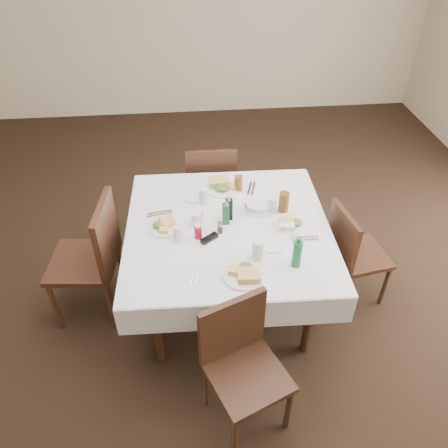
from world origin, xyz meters
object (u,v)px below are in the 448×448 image
at_px(ketchup_bottle, 198,232).
at_px(water_n, 204,195).
at_px(chair_south, 241,357).
at_px(water_s, 258,250).
at_px(oil_cruet_dark, 229,208).
at_px(green_bottle, 297,253).
at_px(bread_basket, 258,206).
at_px(water_w, 178,233).
at_px(oil_cruet_green, 226,213).
at_px(chair_east, 351,250).
at_px(water_e, 272,205).
at_px(coffee_mug, 197,218).
at_px(dining_table, 228,234).
at_px(chair_west, 94,254).
at_px(chair_north, 211,183).

bearing_deg(ketchup_bottle, water_n, 81.06).
bearing_deg(chair_south, water_s, 72.61).
xyz_separation_m(oil_cruet_dark, green_bottle, (0.37, -0.52, 0.01)).
height_order(water_n, bread_basket, water_n).
bearing_deg(water_w, water_n, 64.03).
distance_m(bread_basket, oil_cruet_green, 0.29).
height_order(chair_east, ketchup_bottle, ketchup_bottle).
relative_size(water_n, bread_basket, 0.65).
relative_size(chair_south, oil_cruet_green, 4.35).
relative_size(water_s, water_e, 1.21).
height_order(water_w, oil_cruet_green, oil_cruet_green).
height_order(water_s, bread_basket, water_s).
relative_size(water_s, green_bottle, 0.64).
xyz_separation_m(oil_cruet_dark, coffee_mug, (-0.23, -0.03, -0.05)).
bearing_deg(water_e, dining_table, -158.72).
distance_m(chair_east, ketchup_bottle, 1.19).
bearing_deg(ketchup_bottle, water_s, -33.29).
xyz_separation_m(water_n, bread_basket, (0.39, -0.13, -0.03)).
xyz_separation_m(chair_south, chair_east, (0.94, 0.86, -0.03)).
bearing_deg(green_bottle, chair_west, 161.42).
xyz_separation_m(water_n, coffee_mug, (-0.06, -0.24, -0.02)).
height_order(chair_east, oil_cruet_dark, oil_cruet_dark).
height_order(chair_south, bread_basket, chair_south).
relative_size(water_e, bread_basket, 0.60).
bearing_deg(oil_cruet_dark, chair_south, -91.93).
bearing_deg(dining_table, chair_east, -1.79).
height_order(dining_table, water_e, water_e).
relative_size(water_e, coffee_mug, 0.97).
bearing_deg(green_bottle, oil_cruet_dark, 125.47).
bearing_deg(ketchup_bottle, bread_basket, 30.90).
distance_m(dining_table, chair_west, 0.96).
relative_size(chair_west, water_n, 7.70).
relative_size(chair_north, oil_cruet_green, 4.46).
xyz_separation_m(chair_south, water_e, (0.35, 1.02, 0.32)).
bearing_deg(green_bottle, oil_cruet_green, 130.35).
xyz_separation_m(water_s, bread_basket, (0.09, 0.51, -0.04)).
distance_m(chair_west, coffee_mug, 0.78).
height_order(bread_basket, oil_cruet_green, oil_cruet_green).
xyz_separation_m(chair_west, water_n, (0.80, 0.27, 0.26)).
distance_m(dining_table, oil_cruet_green, 0.17).
bearing_deg(coffee_mug, green_bottle, -39.09).
height_order(chair_west, bread_basket, chair_west).
bearing_deg(bread_basket, chair_west, -173.09).
relative_size(water_n, oil_cruet_dark, 0.64).
distance_m(water_s, water_e, 0.51).
relative_size(chair_east, water_n, 6.52).
height_order(chair_north, ketchup_bottle, chair_north).
bearing_deg(water_s, chair_east, 22.18).
xyz_separation_m(dining_table, water_n, (-0.15, 0.29, 0.14)).
bearing_deg(chair_east, oil_cruet_dark, 172.76).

